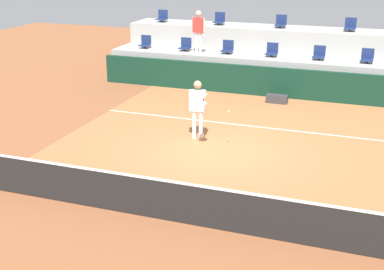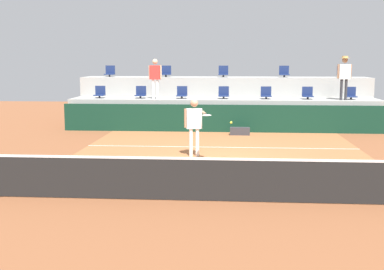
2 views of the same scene
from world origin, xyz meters
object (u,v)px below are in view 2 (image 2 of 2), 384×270
at_px(stadium_chair_upper_far_right, 342,73).
at_px(equipment_bag, 240,131).
at_px(stadium_chair_upper_far_left, 110,72).
at_px(stadium_chair_lower_mid_right, 266,94).
at_px(spectator_in_white, 155,75).
at_px(tennis_ball, 231,123).
at_px(tennis_player, 195,122).
at_px(stadium_chair_lower_mid_left, 182,93).
at_px(stadium_chair_lower_right, 308,94).
at_px(stadium_chair_upper_center, 223,72).
at_px(stadium_chair_lower_center, 224,94).
at_px(stadium_chair_upper_left, 166,72).
at_px(stadium_chair_lower_far_right, 351,94).
at_px(stadium_chair_upper_right, 284,72).
at_px(stadium_chair_lower_left, 141,93).
at_px(stadium_chair_lower_far_left, 100,93).
at_px(spectator_with_hat, 344,73).

bearing_deg(stadium_chair_upper_far_right, equipment_bag, -140.44).
bearing_deg(stadium_chair_upper_far_left, stadium_chair_lower_mid_right, -14.22).
xyz_separation_m(stadium_chair_lower_mid_right, spectator_in_white, (-4.65, -0.38, 0.79)).
relative_size(spectator_in_white, tennis_ball, 24.55).
distance_m(stadium_chair_upper_far_right, tennis_player, 10.33).
distance_m(stadium_chair_lower_mid_left, equipment_bag, 3.43).
bearing_deg(stadium_chair_lower_right, stadium_chair_upper_far_left, 168.47).
bearing_deg(stadium_chair_lower_mid_left, stadium_chair_upper_center, 46.10).
distance_m(stadium_chair_lower_center, tennis_ball, 7.09).
height_order(stadium_chair_lower_center, stadium_chair_upper_left, stadium_chair_upper_left).
height_order(stadium_chair_lower_far_right, stadium_chair_upper_center, stadium_chair_upper_center).
bearing_deg(stadium_chair_lower_center, stadium_chair_lower_right, 0.00).
relative_size(stadium_chair_lower_right, stadium_chair_upper_center, 1.00).
distance_m(stadium_chair_upper_right, stadium_chair_upper_far_right, 2.58).
relative_size(stadium_chair_lower_left, equipment_bag, 0.68).
distance_m(stadium_chair_upper_left, tennis_ball, 9.44).
bearing_deg(spectator_in_white, stadium_chair_lower_far_right, 2.70).
bearing_deg(stadium_chair_upper_far_right, stadium_chair_lower_far_left, -170.39).
relative_size(stadium_chair_upper_left, stadium_chair_upper_far_right, 1.00).
height_order(stadium_chair_lower_mid_right, stadium_chair_lower_right, same).
xyz_separation_m(stadium_chair_lower_far_right, stadium_chair_upper_right, (-2.57, 1.80, 0.85)).
relative_size(stadium_chair_lower_left, stadium_chair_lower_mid_left, 1.00).
bearing_deg(stadium_chair_upper_left, stadium_chair_upper_center, 0.00).
bearing_deg(spectator_in_white, equipment_bag, -24.88).
height_order(stadium_chair_lower_mid_left, stadium_chair_upper_center, stadium_chair_upper_center).
xyz_separation_m(stadium_chair_lower_right, stadium_chair_upper_far_right, (1.78, 1.80, 0.85)).
bearing_deg(spectator_in_white, stadium_chair_upper_far_right, 15.00).
distance_m(stadium_chair_upper_far_right, tennis_ball, 10.24).
bearing_deg(stadium_chair_upper_center, stadium_chair_upper_far_right, 0.00).
xyz_separation_m(stadium_chair_lower_far_right, spectator_in_white, (-8.14, -0.38, 0.79)).
height_order(stadium_chair_upper_far_right, spectator_in_white, spectator_in_white).
bearing_deg(stadium_chair_upper_left, stadium_chair_lower_right, -16.21).
distance_m(stadium_chair_lower_far_left, stadium_chair_upper_far_right, 10.82).
height_order(stadium_chair_lower_far_right, equipment_bag, stadium_chair_lower_far_right).
xyz_separation_m(stadium_chair_lower_right, tennis_ball, (-3.20, -7.07, -0.35)).
distance_m(stadium_chair_upper_left, stadium_chair_upper_far_right, 7.97).
distance_m(stadium_chair_upper_far_right, equipment_bag, 6.38).
height_order(spectator_with_hat, equipment_bag, spectator_with_hat).
xyz_separation_m(stadium_chair_lower_right, stadium_chair_lower_far_right, (1.77, 0.00, 0.00)).
bearing_deg(stadium_chair_upper_right, spectator_in_white, -158.58).
relative_size(stadium_chair_lower_far_left, spectator_with_hat, 0.29).
relative_size(spectator_with_hat, equipment_bag, 2.35).
height_order(stadium_chair_lower_mid_left, stadium_chair_lower_right, same).
relative_size(stadium_chair_lower_far_left, stadium_chair_lower_left, 1.00).
bearing_deg(spectator_with_hat, stadium_chair_lower_mid_left, 176.71).
height_order(stadium_chair_upper_far_left, stadium_chair_upper_far_right, same).
xyz_separation_m(stadium_chair_lower_center, stadium_chair_upper_far_left, (-5.31, 1.80, 0.85)).
xyz_separation_m(stadium_chair_lower_center, stadium_chair_upper_far_right, (5.29, 1.80, 0.85)).
xyz_separation_m(stadium_chair_upper_right, stadium_chair_upper_far_right, (2.58, 0.00, 0.00)).
bearing_deg(equipment_bag, stadium_chair_upper_far_right, 39.56).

